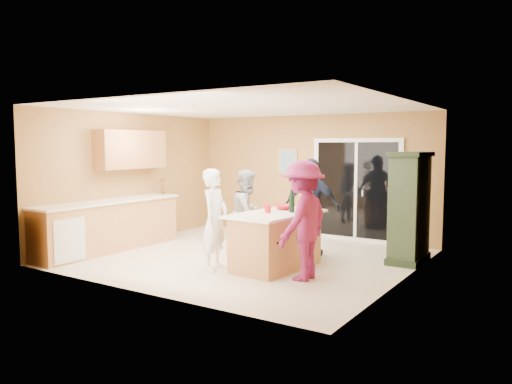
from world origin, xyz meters
The scene contains 22 objects.
floor centered at (0.00, 0.00, 0.00)m, with size 5.50×5.50×0.00m, color #EEE5CD.
ceiling centered at (0.00, 0.00, 2.60)m, with size 5.50×5.00×0.10m, color white.
wall_back centered at (0.00, 2.50, 1.30)m, with size 5.50×0.10×2.60m, color tan.
wall_front centered at (0.00, -2.50, 1.30)m, with size 5.50×0.10×2.60m, color tan.
wall_left centered at (-2.75, 0.00, 1.30)m, with size 0.10×5.00×2.60m, color tan.
wall_right centered at (2.75, 0.00, 1.30)m, with size 0.10×5.00×2.60m, color tan.
left_cabinet_run centered at (-2.45, -1.05, 0.46)m, with size 0.65×3.05×1.24m.
upper_cabinets centered at (-2.58, -0.20, 1.88)m, with size 0.35×1.60×0.75m, color #C4864C.
sliding_door centered at (1.05, 2.46, 1.05)m, with size 1.90×0.07×2.10m.
framed_picture centered at (-0.55, 2.48, 1.60)m, with size 0.46×0.04×0.56m.
kitchen_island centered at (0.83, -0.37, 0.42)m, with size 1.04×1.76×0.89m.
green_hutch centered at (2.49, 1.21, 0.90)m, with size 0.53×1.01×1.85m.
woman_white centered at (0.07, -0.97, 0.80)m, with size 0.58×0.38×1.59m, color white.
woman_grey centered at (-0.04, 0.12, 0.77)m, with size 0.74×0.58×1.53m, color #A3A3A6.
woman_navy centered at (0.92, 0.71, 0.87)m, with size 1.01×0.42×1.73m, color #1C253E.
woman_magenta centered at (1.51, -0.74, 0.87)m, with size 1.12×0.65×1.74m, color #7F1B4F.
serving_bowl centered at (0.75, 0.04, 0.93)m, with size 0.31×0.31×0.08m, color #B01319.
tulip_vase centered at (-2.45, 0.52, 1.11)m, with size 0.18×0.12×0.34m, color #AD1122.
tumbler_near centered at (0.76, -0.48, 0.95)m, with size 0.08×0.08×0.12m, color #B01319.
tumbler_far centered at (0.67, -0.38, 0.95)m, with size 0.08×0.08×0.12m, color #B01319.
wine_bottle centered at (1.03, -0.21, 1.04)m, with size 0.09×0.09×0.38m.
white_plate centered at (0.69, -0.29, 0.90)m, with size 0.20×0.20×0.01m, color white.
Camera 1 is at (4.81, -7.12, 1.95)m, focal length 35.00 mm.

